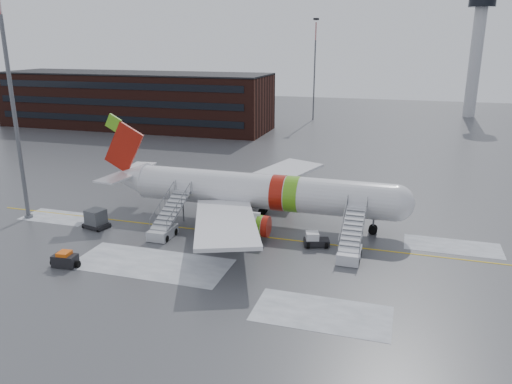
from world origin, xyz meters
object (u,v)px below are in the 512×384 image
(light_mast_near, at_px, (11,91))
(airliner, at_px, (253,191))
(uld_container, at_px, (96,219))
(pushback_tug, at_px, (315,240))
(airstair_aft, at_px, (166,225))
(baggage_tractor, at_px, (65,260))
(airstair_fwd, at_px, (350,246))

(light_mast_near, bearing_deg, airliner, 14.42)
(uld_container, bearing_deg, pushback_tug, 4.74)
(airliner, bearing_deg, pushback_tug, -32.33)
(uld_container, bearing_deg, airstair_aft, 2.34)
(uld_container, distance_m, baggage_tractor, 9.49)
(airliner, xyz_separation_m, pushback_tug, (7.81, -4.94, -2.80))
(airliner, height_order, baggage_tractor, airliner)
(airliner, height_order, light_mast_near, light_mast_near)
(airstair_aft, relative_size, baggage_tractor, 2.83)
(airliner, xyz_separation_m, airstair_aft, (-7.30, -6.54, -2.35))
(airstair_fwd, xyz_separation_m, airstair_aft, (-18.68, 0.00, 0.00))
(airstair_fwd, bearing_deg, uld_container, -179.30)
(airliner, relative_size, baggage_tractor, 12.86)
(pushback_tug, xyz_separation_m, baggage_tractor, (-20.21, -10.95, -0.02))
(airstair_fwd, distance_m, pushback_tug, 3.93)
(airliner, bearing_deg, light_mast_near, -165.58)
(pushback_tug, xyz_separation_m, uld_container, (-23.12, -1.92, 0.33))
(airliner, distance_m, light_mast_near, 27.45)
(airliner, xyz_separation_m, baggage_tractor, (-12.40, -15.89, -2.83))
(baggage_tractor, bearing_deg, airliner, 52.04)
(airstair_fwd, bearing_deg, airliner, 150.13)
(pushback_tug, relative_size, uld_container, 0.96)
(uld_container, relative_size, light_mast_near, 0.10)
(airstair_fwd, bearing_deg, light_mast_near, 179.63)
(uld_container, xyz_separation_m, light_mast_near, (-9.20, 0.56, 13.10))
(airstair_aft, relative_size, uld_container, 2.74)
(airstair_fwd, height_order, baggage_tractor, airstair_fwd)
(baggage_tractor, bearing_deg, airstair_fwd, 21.47)
(airstair_fwd, bearing_deg, pushback_tug, 155.97)
(light_mast_near, bearing_deg, uld_container, -3.48)
(airstair_fwd, bearing_deg, airstair_aft, 180.00)
(airstair_aft, bearing_deg, uld_container, -177.66)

